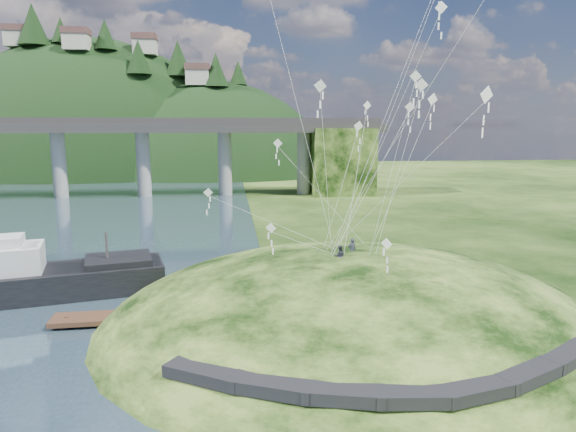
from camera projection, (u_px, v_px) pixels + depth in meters
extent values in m
plane|color=black|center=(236.00, 342.00, 32.67)|extent=(320.00, 320.00, 0.00)
ellipsoid|color=black|center=(351.00, 345.00, 35.79)|extent=(36.00, 32.00, 13.00)
cube|color=black|center=(207.00, 373.00, 24.32)|extent=(4.32, 3.62, 0.71)
cube|color=black|center=(273.00, 385.00, 23.03)|extent=(4.10, 2.97, 0.61)
cube|color=black|center=(343.00, 393.00, 22.39)|extent=(3.85, 2.37, 0.62)
cube|color=black|center=(413.00, 395.00, 22.30)|extent=(3.62, 1.83, 0.66)
cube|color=black|center=(476.00, 388.00, 22.83)|extent=(3.82, 2.27, 0.68)
cube|color=black|center=(527.00, 373.00, 24.08)|extent=(4.11, 2.97, 0.71)
cube|color=black|center=(566.00, 354.00, 25.94)|extent=(4.26, 3.43, 0.66)
cylinder|color=gray|center=(59.00, 163.00, 96.39)|extent=(2.60, 2.60, 13.00)
cylinder|color=gray|center=(143.00, 163.00, 98.14)|extent=(2.60, 2.60, 13.00)
cylinder|color=gray|center=(225.00, 162.00, 99.89)|extent=(2.60, 2.60, 13.00)
cylinder|color=gray|center=(304.00, 161.00, 101.64)|extent=(2.60, 2.60, 13.00)
cube|color=black|center=(341.00, 161.00, 102.48)|extent=(12.00, 11.00, 13.00)
ellipsoid|color=black|center=(95.00, 192.00, 152.44)|extent=(96.00, 68.00, 88.00)
ellipsoid|color=black|center=(213.00, 207.00, 149.27)|extent=(76.00, 56.00, 72.00)
cone|color=black|center=(33.00, 24.00, 132.30)|extent=(8.01, 8.01, 10.54)
cone|color=black|center=(61.00, 30.00, 132.78)|extent=(4.97, 4.97, 6.54)
cone|color=black|center=(105.00, 34.00, 132.30)|extent=(5.83, 5.83, 7.67)
cone|color=black|center=(138.00, 57.00, 129.53)|extent=(6.47, 6.47, 8.51)
cone|color=black|center=(178.00, 58.00, 137.21)|extent=(7.13, 7.13, 9.38)
cone|color=black|center=(216.00, 70.00, 134.09)|extent=(6.56, 6.56, 8.63)
cone|color=black|center=(238.00, 73.00, 140.26)|extent=(4.88, 4.88, 6.42)
cube|color=beige|center=(18.00, 39.00, 135.59)|extent=(6.00, 5.00, 4.00)
cube|color=brown|center=(17.00, 29.00, 135.11)|extent=(6.40, 5.40, 1.60)
cube|color=beige|center=(77.00, 42.00, 129.98)|extent=(6.00, 5.00, 4.00)
cube|color=brown|center=(76.00, 31.00, 129.51)|extent=(6.40, 5.40, 1.60)
cube|color=beige|center=(145.00, 47.00, 137.67)|extent=(6.00, 5.00, 4.00)
cube|color=brown|center=(145.00, 37.00, 137.20)|extent=(6.40, 5.40, 1.60)
cube|color=beige|center=(197.00, 78.00, 134.83)|extent=(6.00, 5.00, 4.00)
cube|color=brown|center=(197.00, 67.00, 134.36)|extent=(6.40, 5.40, 1.60)
cube|color=black|center=(39.00, 283.00, 40.96)|extent=(19.86, 9.45, 2.27)
cube|color=silver|center=(0.00, 262.00, 39.74)|extent=(6.81, 5.12, 2.44)
cube|color=black|center=(119.00, 260.00, 42.74)|extent=(6.08, 5.43, 0.52)
cylinder|color=#2D2B2B|center=(107.00, 247.00, 42.26)|extent=(0.21, 0.21, 2.61)
cube|color=#392217|center=(154.00, 315.00, 36.01)|extent=(13.84, 2.63, 0.34)
cylinder|color=#392217|center=(66.00, 323.00, 35.19)|extent=(0.30, 0.30, 0.98)
cylinder|color=#392217|center=(111.00, 321.00, 35.62)|extent=(0.30, 0.30, 0.98)
cylinder|color=#392217|center=(154.00, 318.00, 36.05)|extent=(0.30, 0.30, 0.98)
cylinder|color=#392217|center=(197.00, 316.00, 36.48)|extent=(0.30, 0.30, 0.98)
cylinder|color=#392217|center=(239.00, 314.00, 36.92)|extent=(0.30, 0.30, 0.98)
imported|color=#2A2B38|center=(352.00, 238.00, 35.66)|extent=(0.70, 0.53, 1.72)
imported|color=#2A2B38|center=(340.00, 245.00, 34.06)|extent=(0.81, 0.68, 1.47)
cube|color=white|center=(320.00, 86.00, 28.83)|extent=(0.73, 0.25, 0.71)
cube|color=white|center=(320.00, 95.00, 28.92)|extent=(0.10, 0.05, 0.43)
cube|color=white|center=(320.00, 105.00, 29.01)|extent=(0.10, 0.05, 0.43)
cube|color=white|center=(320.00, 114.00, 29.10)|extent=(0.10, 0.05, 0.43)
cube|color=white|center=(208.00, 192.00, 41.49)|extent=(0.75, 0.24, 0.74)
cube|color=white|center=(208.00, 199.00, 41.58)|extent=(0.10, 0.06, 0.44)
cube|color=white|center=(208.00, 206.00, 41.68)|extent=(0.10, 0.06, 0.44)
cube|color=white|center=(209.00, 212.00, 41.77)|extent=(0.10, 0.06, 0.44)
cube|color=white|center=(271.00, 228.00, 31.85)|extent=(0.62, 0.40, 0.69)
cube|color=white|center=(271.00, 236.00, 31.93)|extent=(0.09, 0.04, 0.41)
cube|color=white|center=(271.00, 244.00, 32.02)|extent=(0.09, 0.04, 0.41)
cube|color=white|center=(271.00, 252.00, 32.11)|extent=(0.09, 0.04, 0.41)
cube|color=white|center=(487.00, 95.00, 25.86)|extent=(0.84, 0.39, 0.88)
cube|color=white|center=(486.00, 108.00, 25.97)|extent=(0.11, 0.08, 0.52)
cube|color=white|center=(485.00, 120.00, 26.08)|extent=(0.11, 0.08, 0.52)
cube|color=white|center=(484.00, 133.00, 26.19)|extent=(0.11, 0.08, 0.52)
cube|color=white|center=(387.00, 244.00, 28.66)|extent=(0.49, 0.54, 0.68)
cube|color=white|center=(386.00, 252.00, 28.74)|extent=(0.09, 0.06, 0.40)
cube|color=white|center=(386.00, 261.00, 28.83)|extent=(0.09, 0.06, 0.40)
cube|color=white|center=(386.00, 269.00, 28.91)|extent=(0.09, 0.06, 0.40)
cube|color=white|center=(441.00, 7.00, 29.97)|extent=(0.60, 0.48, 0.72)
cube|color=white|center=(441.00, 17.00, 30.06)|extent=(0.09, 0.06, 0.42)
cube|color=white|center=(440.00, 26.00, 30.15)|extent=(0.09, 0.06, 0.42)
cube|color=white|center=(440.00, 35.00, 30.24)|extent=(0.09, 0.06, 0.42)
cube|color=white|center=(278.00, 143.00, 38.14)|extent=(0.68, 0.19, 0.68)
cube|color=white|center=(278.00, 150.00, 38.22)|extent=(0.09, 0.02, 0.40)
cube|color=white|center=(278.00, 156.00, 38.31)|extent=(0.09, 0.02, 0.40)
cube|color=white|center=(278.00, 163.00, 38.39)|extent=(0.09, 0.02, 0.40)
cube|color=white|center=(433.00, 99.00, 35.89)|extent=(0.83, 0.34, 0.85)
cube|color=white|center=(432.00, 108.00, 36.00)|extent=(0.10, 0.08, 0.50)
cube|color=white|center=(432.00, 117.00, 36.11)|extent=(0.10, 0.08, 0.50)
cube|color=white|center=(431.00, 126.00, 36.21)|extent=(0.10, 0.08, 0.50)
cube|color=white|center=(421.00, 85.00, 33.59)|extent=(0.86, 0.34, 0.87)
cube|color=white|center=(421.00, 95.00, 33.70)|extent=(0.12, 0.03, 0.52)
cube|color=white|center=(420.00, 105.00, 33.81)|extent=(0.12, 0.03, 0.52)
cube|color=white|center=(420.00, 114.00, 33.92)|extent=(0.12, 0.03, 0.52)
cube|color=white|center=(410.00, 107.00, 40.73)|extent=(0.77, 0.39, 0.81)
cube|color=white|center=(410.00, 115.00, 40.83)|extent=(0.11, 0.04, 0.48)
cube|color=white|center=(409.00, 122.00, 40.94)|extent=(0.11, 0.04, 0.48)
cube|color=white|center=(409.00, 130.00, 41.04)|extent=(0.11, 0.04, 0.48)
cube|color=white|center=(367.00, 105.00, 40.65)|extent=(0.68, 0.22, 0.69)
cube|color=white|center=(367.00, 112.00, 40.74)|extent=(0.09, 0.05, 0.40)
cube|color=white|center=(367.00, 118.00, 40.83)|extent=(0.09, 0.05, 0.40)
cube|color=white|center=(367.00, 124.00, 40.91)|extent=(0.09, 0.05, 0.40)
cube|color=white|center=(438.00, 5.00, 33.94)|extent=(0.12, 0.05, 0.51)
cube|color=white|center=(358.00, 126.00, 34.85)|extent=(0.69, 0.26, 0.69)
cube|color=white|center=(358.00, 134.00, 34.94)|extent=(0.08, 0.07, 0.41)
cube|color=white|center=(358.00, 141.00, 35.03)|extent=(0.08, 0.07, 0.41)
cube|color=white|center=(358.00, 149.00, 35.11)|extent=(0.08, 0.07, 0.41)
cube|color=white|center=(416.00, 76.00, 30.28)|extent=(0.69, 0.17, 0.69)
cube|color=white|center=(415.00, 85.00, 30.37)|extent=(0.09, 0.02, 0.40)
cube|color=white|center=(415.00, 93.00, 30.45)|extent=(0.09, 0.02, 0.40)
cube|color=white|center=(415.00, 102.00, 30.54)|extent=(0.09, 0.02, 0.40)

